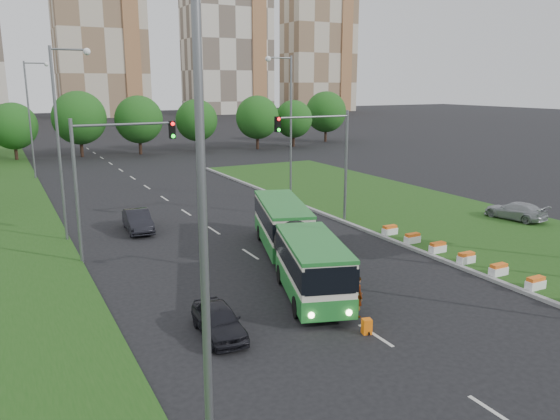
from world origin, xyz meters
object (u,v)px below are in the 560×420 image
traffic_mast_median (327,149)px  articulated_bus (290,242)px  car_median (515,211)px  car_left_far (138,221)px  shopping_trolley (367,326)px  traffic_mast_left (105,166)px  car_left_near (219,320)px  pedestrian (358,296)px

traffic_mast_median → articulated_bus: (-6.97, -7.39, -3.81)m
car_median → car_left_far: bearing=-32.6°
articulated_bus → car_left_far: size_ratio=3.48×
car_median → shopping_trolley: size_ratio=7.00×
traffic_mast_left → car_left_far: bearing=62.1°
traffic_mast_left → car_median: 28.53m
car_left_near → car_median: car_median is taller
traffic_mast_median → car_left_near: traffic_mast_median is taller
articulated_bus → car_left_near: 8.56m
traffic_mast_left → car_left_far: (2.77, 5.24, -4.62)m
articulated_bus → traffic_mast_median: bearing=64.8°
articulated_bus → car_left_near: articulated_bus is taller
car_left_far → pedestrian: pedestrian is taller
articulated_bus → pedestrian: (-0.37, -6.71, -0.64)m
articulated_bus → shopping_trolley: 8.46m
traffic_mast_median → shopping_trolley: (-8.01, -15.70, -5.04)m
car_left_far → articulated_bus: bearing=-61.0°
pedestrian → car_left_near: bearing=91.1°
traffic_mast_left → pedestrian: 15.90m
traffic_mast_median → car_left_near: (-13.31, -13.08, -4.71)m
car_left_near → shopping_trolley: car_left_near is taller
car_median → shopping_trolley: (-20.60, -9.90, -0.48)m
car_left_near → car_left_far: bearing=90.6°
car_left_near → pedestrian: 6.07m
shopping_trolley → articulated_bus: bearing=96.2°
traffic_mast_median → pedestrian: 16.51m
articulated_bus → shopping_trolley: articulated_bus is taller
traffic_mast_left → car_median: (27.75, -4.81, -4.56)m
traffic_mast_median → articulated_bus: bearing=-133.3°
articulated_bus → car_left_near: (-6.34, -5.68, -0.91)m
car_left_near → shopping_trolley: (5.31, -2.63, -0.33)m
shopping_trolley → traffic_mast_median: bearing=76.3°
traffic_mast_left → car_median: traffic_mast_left is taller
car_left_far → traffic_mast_median: bearing=-14.8°
articulated_bus → car_median: size_ratio=3.47×
car_median → pedestrian: (-19.93, -8.30, 0.12)m
traffic_mast_left → car_median: size_ratio=1.81×
car_left_far → pedestrian: 19.03m
car_median → pedestrian: pedestrian is taller
pedestrian → car_left_far: bearing=26.3°
articulated_bus → car_left_far: (-5.42, 11.63, -0.82)m
car_median → traffic_mast_median: bearing=-35.4°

